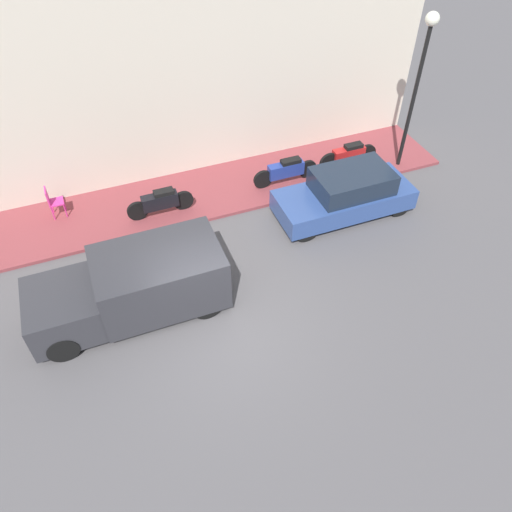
{
  "coord_description": "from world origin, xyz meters",
  "views": [
    {
      "loc": [
        -7.04,
        1.77,
        9.44
      ],
      "look_at": [
        1.29,
        -1.47,
        0.6
      ],
      "focal_mm": 35.0,
      "sensor_mm": 36.0,
      "label": 1
    }
  ],
  "objects_px": {
    "motorcycle_blue": "(286,170)",
    "streetlamp": "(421,65)",
    "delivery_van": "(131,287)",
    "cafe_chair": "(53,201)",
    "parked_car": "(346,194)",
    "motorcycle_red": "(349,155)",
    "motorcycle_black": "(161,202)"
  },
  "relations": [
    {
      "from": "motorcycle_red",
      "to": "streetlamp",
      "type": "relative_size",
      "value": 0.42
    },
    {
      "from": "streetlamp",
      "to": "delivery_van",
      "type": "bearing_deg",
      "value": 107.53
    },
    {
      "from": "motorcycle_black",
      "to": "streetlamp",
      "type": "distance_m",
      "value": 8.32
    },
    {
      "from": "motorcycle_black",
      "to": "streetlamp",
      "type": "bearing_deg",
      "value": -92.3
    },
    {
      "from": "motorcycle_blue",
      "to": "streetlamp",
      "type": "distance_m",
      "value": 4.81
    },
    {
      "from": "parked_car",
      "to": "delivery_van",
      "type": "height_order",
      "value": "delivery_van"
    },
    {
      "from": "motorcycle_blue",
      "to": "streetlamp",
      "type": "bearing_deg",
      "value": -96.38
    },
    {
      "from": "cafe_chair",
      "to": "motorcycle_blue",
      "type": "bearing_deg",
      "value": -97.62
    },
    {
      "from": "motorcycle_blue",
      "to": "delivery_van",
      "type": "bearing_deg",
      "value": 121.79
    },
    {
      "from": "streetlamp",
      "to": "motorcycle_red",
      "type": "bearing_deg",
      "value": 73.31
    },
    {
      "from": "streetlamp",
      "to": "cafe_chair",
      "type": "height_order",
      "value": "streetlamp"
    },
    {
      "from": "parked_car",
      "to": "motorcycle_red",
      "type": "distance_m",
      "value": 2.25
    },
    {
      "from": "cafe_chair",
      "to": "motorcycle_black",
      "type": "bearing_deg",
      "value": -109.82
    },
    {
      "from": "streetlamp",
      "to": "motorcycle_blue",
      "type": "bearing_deg",
      "value": 83.62
    },
    {
      "from": "motorcycle_red",
      "to": "streetlamp",
      "type": "bearing_deg",
      "value": -106.69
    },
    {
      "from": "parked_car",
      "to": "delivery_van",
      "type": "relative_size",
      "value": 0.88
    },
    {
      "from": "motorcycle_blue",
      "to": "motorcycle_red",
      "type": "xyz_separation_m",
      "value": [
        0.06,
        -2.21,
        0.0
      ]
    },
    {
      "from": "motorcycle_blue",
      "to": "motorcycle_red",
      "type": "distance_m",
      "value": 2.21
    },
    {
      "from": "delivery_van",
      "to": "motorcycle_red",
      "type": "relative_size",
      "value": 2.24
    },
    {
      "from": "motorcycle_blue",
      "to": "streetlamp",
      "type": "xyz_separation_m",
      "value": [
        -0.43,
        -3.84,
        2.87
      ]
    },
    {
      "from": "motorcycle_red",
      "to": "delivery_van",
      "type": "bearing_deg",
      "value": 114.09
    },
    {
      "from": "parked_car",
      "to": "cafe_chair",
      "type": "relative_size",
      "value": 4.16
    },
    {
      "from": "delivery_van",
      "to": "motorcycle_blue",
      "type": "height_order",
      "value": "delivery_van"
    },
    {
      "from": "delivery_van",
      "to": "motorcycle_black",
      "type": "height_order",
      "value": "delivery_van"
    },
    {
      "from": "motorcycle_black",
      "to": "motorcycle_red",
      "type": "bearing_deg",
      "value": -88.4
    },
    {
      "from": "motorcycle_blue",
      "to": "cafe_chair",
      "type": "height_order",
      "value": "cafe_chair"
    },
    {
      "from": "cafe_chair",
      "to": "parked_car",
      "type": "bearing_deg",
      "value": -109.41
    },
    {
      "from": "parked_car",
      "to": "motorcycle_blue",
      "type": "height_order",
      "value": "parked_car"
    },
    {
      "from": "delivery_van",
      "to": "streetlamp",
      "type": "relative_size",
      "value": 0.94
    },
    {
      "from": "parked_car",
      "to": "motorcycle_black",
      "type": "height_order",
      "value": "parked_car"
    },
    {
      "from": "cafe_chair",
      "to": "streetlamp",
      "type": "bearing_deg",
      "value": -97.17
    },
    {
      "from": "motorcycle_black",
      "to": "parked_car",
      "type": "bearing_deg",
      "value": -109.17
    }
  ]
}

